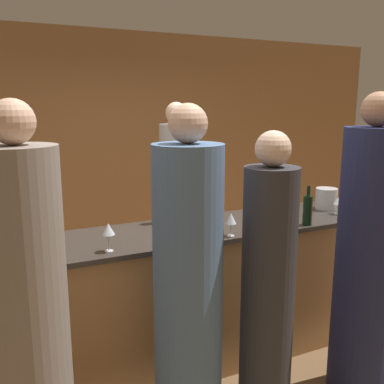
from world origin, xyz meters
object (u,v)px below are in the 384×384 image
at_px(guest_0, 188,294).
at_px(guest_2, 29,332).
at_px(wine_bottle_1, 159,208).
at_px(guest_3, 268,295).
at_px(bartender, 177,216).
at_px(guest_1, 366,261).
at_px(wine_bottle_0, 308,210).
at_px(ice_bucket, 326,199).

distance_m(guest_0, guest_2, 0.85).
bearing_deg(wine_bottle_1, guest_3, -74.78).
xyz_separation_m(bartender, guest_1, (0.65, -1.63, 0.01)).
height_order(guest_3, wine_bottle_0, guest_3).
xyz_separation_m(guest_3, wine_bottle_1, (-0.28, 1.04, 0.33)).
height_order(guest_2, wine_bottle_1, guest_2).
bearing_deg(wine_bottle_1, guest_1, -44.77).
bearing_deg(guest_2, wine_bottle_1, 44.78).
xyz_separation_m(guest_0, wine_bottle_0, (1.17, 0.41, 0.27)).
bearing_deg(guest_3, wine_bottle_1, 105.22).
relative_size(bartender, guest_3, 1.09).
bearing_deg(guest_0, guest_3, -12.45).
bearing_deg(guest_0, guest_1, -5.02).
xyz_separation_m(bartender, ice_bucket, (1.08, -0.78, 0.22)).
bearing_deg(guest_2, wine_bottle_0, 13.85).
xyz_separation_m(wine_bottle_1, ice_bucket, (1.48, -0.18, -0.03)).
distance_m(guest_0, wine_bottle_1, 0.99).
bearing_deg(guest_0, guest_2, -174.31).
bearing_deg(guest_3, guest_1, -0.43).
bearing_deg(ice_bucket, guest_2, -161.58).
bearing_deg(wine_bottle_0, guest_1, -83.06).
xyz_separation_m(guest_1, guest_2, (-2.08, 0.02, -0.02)).
xyz_separation_m(guest_3, ice_bucket, (1.19, 0.85, 0.30)).
distance_m(guest_2, wine_bottle_0, 2.09).
distance_m(bartender, guest_2, 2.15).
distance_m(guest_0, guest_3, 0.48).
bearing_deg(ice_bucket, guest_3, -144.49).
distance_m(guest_2, wine_bottle_1, 1.47).
relative_size(guest_3, ice_bucket, 9.81).
relative_size(wine_bottle_0, wine_bottle_1, 0.97).
height_order(bartender, guest_3, bartender).
height_order(wine_bottle_1, ice_bucket, wine_bottle_1).
height_order(bartender, wine_bottle_0, bartender).
height_order(guest_2, wine_bottle_0, guest_2).
relative_size(guest_1, ice_bucket, 10.98).
xyz_separation_m(wine_bottle_0, ice_bucket, (0.49, 0.34, -0.03)).
relative_size(guest_0, guest_1, 0.97).
height_order(wine_bottle_0, wine_bottle_1, wine_bottle_1).
height_order(guest_2, ice_bucket, guest_2).
xyz_separation_m(guest_2, wine_bottle_0, (2.01, 0.50, 0.26)).
bearing_deg(wine_bottle_0, guest_3, -143.87).
distance_m(wine_bottle_0, wine_bottle_1, 1.12).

